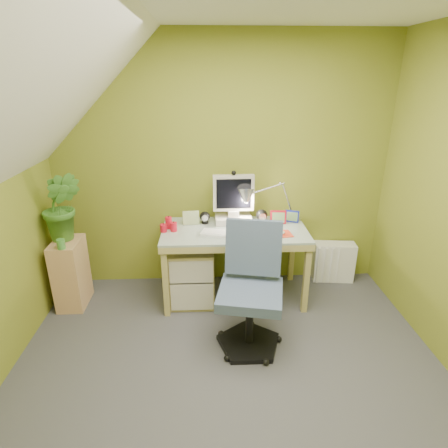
{
  "coord_description": "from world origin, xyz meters",
  "views": [
    {
      "loc": [
        -0.14,
        -1.91,
        2.01
      ],
      "look_at": [
        0.0,
        1.0,
        0.85
      ],
      "focal_mm": 30.0,
      "sensor_mm": 36.0,
      "label": 1
    }
  ],
  "objects_px": {
    "side_ledge": "(71,273)",
    "potted_plant": "(62,206)",
    "radiator": "(333,262)",
    "monitor": "(233,198)",
    "desk_lamp": "(281,192)",
    "task_chair": "(250,293)",
    "desk": "(234,263)"
  },
  "relations": [
    {
      "from": "desk_lamp",
      "to": "radiator",
      "type": "xyz_separation_m",
      "value": [
        0.61,
        0.09,
        -0.79
      ]
    },
    {
      "from": "radiator",
      "to": "desk",
      "type": "bearing_deg",
      "value": -160.0
    },
    {
      "from": "potted_plant",
      "to": "task_chair",
      "type": "relative_size",
      "value": 0.64
    },
    {
      "from": "side_ledge",
      "to": "potted_plant",
      "type": "distance_m",
      "value": 0.63
    },
    {
      "from": "potted_plant",
      "to": "radiator",
      "type": "distance_m",
      "value": 2.69
    },
    {
      "from": "desk_lamp",
      "to": "monitor",
      "type": "bearing_deg",
      "value": -168.11
    },
    {
      "from": "potted_plant",
      "to": "task_chair",
      "type": "bearing_deg",
      "value": -24.61
    },
    {
      "from": "monitor",
      "to": "desk_lamp",
      "type": "height_order",
      "value": "desk_lamp"
    },
    {
      "from": "desk_lamp",
      "to": "potted_plant",
      "type": "bearing_deg",
      "value": -162.61
    },
    {
      "from": "desk",
      "to": "desk_lamp",
      "type": "bearing_deg",
      "value": 22.02
    },
    {
      "from": "desk",
      "to": "desk_lamp",
      "type": "xyz_separation_m",
      "value": [
        0.45,
        0.18,
        0.64
      ]
    },
    {
      "from": "desk_lamp",
      "to": "desk",
      "type": "bearing_deg",
      "value": -146.31
    },
    {
      "from": "potted_plant",
      "to": "desk_lamp",
      "type": "bearing_deg",
      "value": 5.5
    },
    {
      "from": "side_ledge",
      "to": "radiator",
      "type": "xyz_separation_m",
      "value": [
        2.57,
        0.33,
        -0.11
      ]
    },
    {
      "from": "desk",
      "to": "monitor",
      "type": "bearing_deg",
      "value": 90.22
    },
    {
      "from": "desk",
      "to": "side_ledge",
      "type": "bearing_deg",
      "value": -177.55
    },
    {
      "from": "desk",
      "to": "monitor",
      "type": "height_order",
      "value": "monitor"
    },
    {
      "from": "side_ledge",
      "to": "radiator",
      "type": "distance_m",
      "value": 2.59
    },
    {
      "from": "task_chair",
      "to": "monitor",
      "type": "bearing_deg",
      "value": 105.73
    },
    {
      "from": "desk",
      "to": "potted_plant",
      "type": "distance_m",
      "value": 1.62
    },
    {
      "from": "monitor",
      "to": "radiator",
      "type": "relative_size",
      "value": 1.15
    },
    {
      "from": "radiator",
      "to": "monitor",
      "type": "bearing_deg",
      "value": -169.45
    },
    {
      "from": "side_ledge",
      "to": "potted_plant",
      "type": "bearing_deg",
      "value": 90.0
    },
    {
      "from": "monitor",
      "to": "potted_plant",
      "type": "height_order",
      "value": "potted_plant"
    },
    {
      "from": "desk",
      "to": "potted_plant",
      "type": "xyz_separation_m",
      "value": [
        -1.51,
        -0.01,
        0.6
      ]
    },
    {
      "from": "desk",
      "to": "desk_lamp",
      "type": "distance_m",
      "value": 0.8
    },
    {
      "from": "monitor",
      "to": "task_chair",
      "type": "distance_m",
      "value": 1.02
    },
    {
      "from": "monitor",
      "to": "potted_plant",
      "type": "relative_size",
      "value": 0.76
    },
    {
      "from": "desk_lamp",
      "to": "side_ledge",
      "type": "xyz_separation_m",
      "value": [
        -1.96,
        -0.24,
        -0.67
      ]
    },
    {
      "from": "side_ledge",
      "to": "radiator",
      "type": "relative_size",
      "value": 1.56
    },
    {
      "from": "side_ledge",
      "to": "task_chair",
      "type": "distance_m",
      "value": 1.72
    },
    {
      "from": "desk_lamp",
      "to": "task_chair",
      "type": "bearing_deg",
      "value": -100.88
    }
  ]
}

